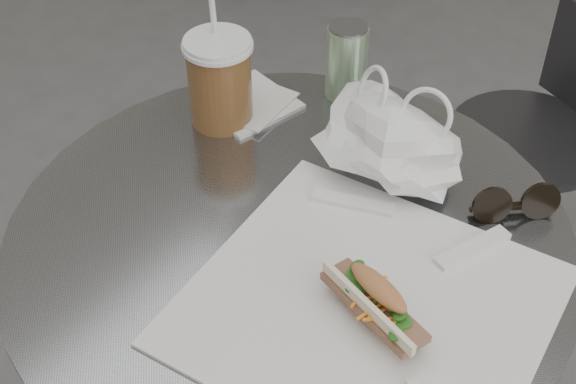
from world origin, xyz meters
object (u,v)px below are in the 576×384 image
Objects in this scene: chair_far at (530,173)px; sunglasses at (515,205)px; cafe_table at (289,357)px; iced_coffee at (220,79)px; banh_mi at (375,302)px; drink_can at (347,61)px.

sunglasses is at bearing 128.47° from chair_far.
cafe_table is 0.44m from iced_coffee.
chair_far is at bearing 114.31° from banh_mi.
drink_can is (-0.17, -0.54, 0.51)m from chair_far.
cafe_table is at bearing 110.00° from chair_far.
banh_mi reaches higher than chair_far.
drink_can is (-0.34, 0.10, 0.04)m from sunglasses.
cafe_table is 6.14× the size of drink_can.
iced_coffee reaches higher than cafe_table.
cafe_table is 0.36m from banh_mi.
iced_coffee reaches higher than chair_far.
sunglasses is at bearing 43.44° from cafe_table.
cafe_table is at bearing 178.57° from sunglasses.
chair_far is 1.03m from banh_mi.
chair_far is (0.05, 0.84, -0.17)m from cafe_table.
cafe_table is at bearing -68.09° from drink_can.
sunglasses is (0.17, -0.64, 0.47)m from chair_far.
cafe_table is 2.49× the size of iced_coffee.
chair_far is 6.44× the size of sunglasses.
cafe_table is 3.90× the size of banh_mi.
iced_coffee is at bearing 91.49° from chair_far.
sunglasses reaches higher than cafe_table.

